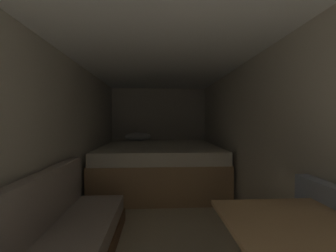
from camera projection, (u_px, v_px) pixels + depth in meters
The scene contains 7 objects.
ground_plane at pixel (161, 226), 2.48m from camera, with size 7.19×7.19×0.00m, color beige.
wall_back at pixel (159, 130), 5.06m from camera, with size 2.36×0.05×2.03m, color beige.
wall_left at pixel (61, 142), 2.38m from camera, with size 0.05×5.19×2.03m, color beige.
wall_right at pixel (256, 141), 2.51m from camera, with size 0.05×5.19×2.03m, color beige.
ceiling_slab at pixel (161, 52), 2.42m from camera, with size 2.36×5.19×0.05m, color white.
bed at pixel (159, 165), 3.99m from camera, with size 2.14×2.06×0.98m.
dinette_table at pixel (296, 239), 1.11m from camera, with size 0.76×0.62×0.73m.
Camera 1 is at (-0.05, -0.56, 1.26)m, focal length 22.18 mm.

